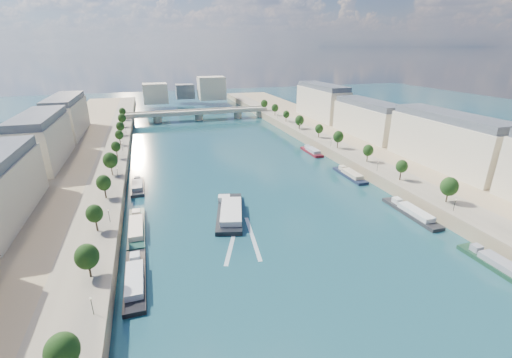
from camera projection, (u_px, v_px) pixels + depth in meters
ground at (249, 183)px, 146.37m from camera, size 700.00×700.00×0.00m
quay_left at (61, 199)px, 125.39m from camera, size 44.00×520.00×5.00m
quay_right at (392, 162)px, 165.54m from camera, size 44.00×520.00×5.00m
pave_left at (104, 188)px, 128.66m from camera, size 14.00×520.00×0.10m
pave_right at (366, 160)px, 160.44m from camera, size 14.00×520.00×0.10m
trees_left at (108, 172)px, 129.04m from camera, size 4.80×268.80×8.26m
trees_right at (351, 144)px, 166.82m from camera, size 4.80×268.80×8.26m
lamps_left at (114, 189)px, 120.02m from camera, size 0.36×200.36×4.28m
lamps_right at (352, 152)px, 162.65m from camera, size 0.36×200.36×4.28m
buildings_left at (21, 156)px, 127.42m from camera, size 16.00×226.00×23.20m
buildings_right at (402, 127)px, 174.81m from camera, size 16.00×226.00×23.20m
skyline at (190, 90)px, 337.36m from camera, size 79.00×42.00×22.00m
bridge at (199, 114)px, 271.60m from camera, size 112.00×12.00×8.15m
tour_barge at (230, 212)px, 118.32m from camera, size 15.52×30.73×4.01m
wake at (243, 239)px, 103.99m from camera, size 13.96×25.94×0.04m
moored_barges_left at (135, 291)px, 80.40m from camera, size 5.00×154.17×3.60m
moored_barges_right at (409, 211)px, 119.84m from camera, size 5.00×166.99×3.60m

